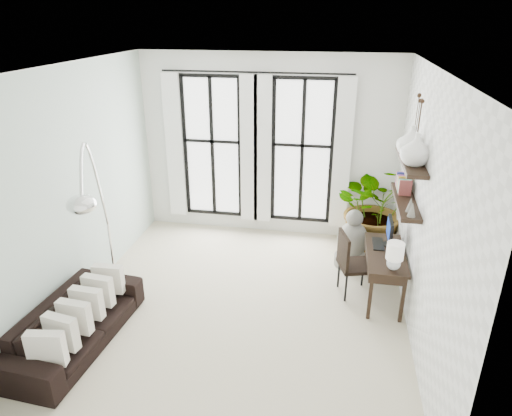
% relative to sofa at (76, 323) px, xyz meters
% --- Properties ---
extents(floor, '(5.00, 5.00, 0.00)m').
position_rel_sofa_xyz_m(floor, '(1.80, 1.08, -0.29)').
color(floor, beige).
rests_on(floor, ground).
extents(ceiling, '(5.00, 5.00, 0.00)m').
position_rel_sofa_xyz_m(ceiling, '(1.80, 1.08, 2.91)').
color(ceiling, white).
rests_on(ceiling, wall_back).
extents(wall_left, '(0.00, 5.00, 5.00)m').
position_rel_sofa_xyz_m(wall_left, '(-0.45, 1.08, 1.31)').
color(wall_left, '#B0C5B8').
rests_on(wall_left, floor).
extents(wall_right, '(0.00, 5.00, 5.00)m').
position_rel_sofa_xyz_m(wall_right, '(4.05, 1.08, 1.31)').
color(wall_right, white).
rests_on(wall_right, floor).
extents(wall_back, '(4.50, 0.00, 4.50)m').
position_rel_sofa_xyz_m(wall_back, '(1.80, 3.58, 1.31)').
color(wall_back, white).
rests_on(wall_back, floor).
extents(windows, '(3.26, 0.13, 2.65)m').
position_rel_sofa_xyz_m(windows, '(1.60, 3.50, 1.27)').
color(windows, white).
rests_on(windows, wall_back).
extents(wall_shelves, '(0.25, 1.30, 0.60)m').
position_rel_sofa_xyz_m(wall_shelves, '(3.91, 1.73, 1.44)').
color(wall_shelves, black).
rests_on(wall_shelves, wall_right).
extents(sofa, '(0.92, 2.05, 0.58)m').
position_rel_sofa_xyz_m(sofa, '(0.00, 0.00, 0.00)').
color(sofa, black).
rests_on(sofa, floor).
extents(throw_pillows, '(0.40, 1.52, 0.40)m').
position_rel_sofa_xyz_m(throw_pillows, '(0.10, -0.00, 0.21)').
color(throw_pillows, beige).
rests_on(throw_pillows, sofa).
extents(plant, '(1.72, 1.59, 1.60)m').
position_rel_sofa_xyz_m(plant, '(3.70, 3.10, 0.51)').
color(plant, '#2D7228').
rests_on(plant, floor).
extents(desk, '(0.51, 1.22, 1.11)m').
position_rel_sofa_xyz_m(desk, '(3.75, 1.63, 0.39)').
color(desk, black).
rests_on(desk, floor).
extents(desk_chair, '(0.57, 0.57, 0.97)m').
position_rel_sofa_xyz_m(desk_chair, '(3.28, 1.69, 0.26)').
color(desk_chair, black).
rests_on(desk_chair, floor).
extents(arc_lamp, '(0.74, 1.51, 2.42)m').
position_rel_sofa_xyz_m(arc_lamp, '(0.10, 0.63, 1.57)').
color(arc_lamp, silver).
rests_on(arc_lamp, floor).
extents(buddha, '(0.53, 0.53, 0.96)m').
position_rel_sofa_xyz_m(buddha, '(3.33, 2.54, 0.11)').
color(buddha, gray).
rests_on(buddha, floor).
extents(vase_a, '(0.37, 0.37, 0.38)m').
position_rel_sofa_xyz_m(vase_a, '(3.91, 1.44, 1.97)').
color(vase_a, white).
rests_on(vase_a, shelf_upper).
extents(vase_b, '(0.37, 0.37, 0.38)m').
position_rel_sofa_xyz_m(vase_b, '(3.91, 1.84, 1.97)').
color(vase_b, white).
rests_on(vase_b, shelf_upper).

